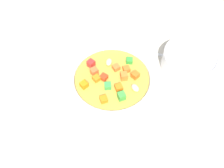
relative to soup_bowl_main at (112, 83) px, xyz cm
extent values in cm
cube|color=#BAB2A0|center=(-0.01, 0.00, -3.95)|extent=(140.00, 140.00, 2.00)
cylinder|color=white|center=(-0.01, 0.00, -0.71)|extent=(16.29, 16.29, 4.49)
torus|color=white|center=(-0.01, 0.00, 1.91)|extent=(16.54, 16.54, 1.23)
cylinder|color=#AA9337|center=(-0.01, 0.00, 1.74)|extent=(13.97, 13.97, 0.40)
ellipsoid|color=beige|center=(-3.46, -0.24, 2.34)|extent=(1.98, 1.62, 0.79)
cube|color=orange|center=(0.35, -2.91, 2.38)|extent=(1.65, 1.65, 0.89)
cube|color=orange|center=(2.80, 0.73, 2.49)|extent=(1.42, 1.42, 1.10)
cube|color=red|center=(-3.47, -3.48, 2.63)|extent=(1.72, 1.72, 1.38)
cube|color=green|center=(2.05, -1.14, 2.44)|extent=(1.32, 1.32, 0.99)
cube|color=orange|center=(0.61, 2.13, 2.65)|extent=(1.23, 1.23, 1.42)
cube|color=green|center=(-3.08, 3.99, 2.39)|extent=(1.47, 1.47, 0.90)
cube|color=green|center=(4.73, 0.84, 2.65)|extent=(1.41, 1.41, 1.43)
ellipsoid|color=beige|center=(3.30, 3.61, 2.40)|extent=(1.99, 1.64, 0.91)
cube|color=orange|center=(1.06, -5.34, 2.46)|extent=(1.68, 1.68, 1.04)
cube|color=orange|center=(-1.13, 2.98, 2.37)|extent=(1.36, 1.36, 0.87)
cube|color=orange|center=(4.67, -2.32, 2.39)|extent=(1.41, 1.41, 0.91)
cube|color=red|center=(-0.47, -1.55, 2.39)|extent=(1.72, 1.72, 0.90)
cube|color=#D85E2E|center=(-1.49, -3.13, 2.61)|extent=(1.59, 1.59, 1.35)
cube|color=orange|center=(0.62, 4.28, 2.49)|extent=(1.69, 1.69, 1.10)
cube|color=orange|center=(-1.85, 1.12, 2.40)|extent=(1.58, 1.58, 0.92)
cylinder|color=silver|center=(-9.38, 8.80, -2.58)|extent=(6.57, 13.72, 0.73)
ellipsoid|color=silver|center=(-15.42, -4.95, -2.55)|extent=(3.49, 4.14, 0.81)
cylinder|color=white|center=(-3.01, 17.20, -0.87)|extent=(11.53, 11.53, 4.16)
torus|color=white|center=(-3.01, 17.20, 1.44)|extent=(11.65, 11.65, 0.92)
camera|label=1|loc=(24.86, -4.44, 36.95)|focal=37.01mm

